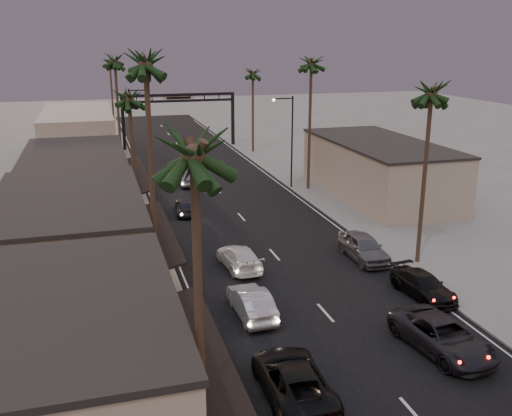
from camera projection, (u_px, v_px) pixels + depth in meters
ground at (233, 207)px, 50.07m from camera, size 200.00×200.00×0.00m
road at (220, 193)px, 54.68m from camera, size 14.00×120.00×0.02m
sidewalk_left at (115, 182)px, 58.60m from camera, size 5.00×92.00×0.12m
sidewalk_right at (290, 171)px, 63.63m from camera, size 5.00×92.00×0.12m
storefront_near at (63, 377)px, 20.05m from camera, size 8.00×12.00×5.50m
storefront_mid at (72, 245)px, 32.95m from camera, size 8.00×14.00×5.50m
storefront_far at (76, 184)px, 47.76m from camera, size 8.00×16.00×5.00m
storefront_dist at (79, 136)px, 68.82m from camera, size 8.00×20.00×6.00m
building_right at (378, 170)px, 53.07m from camera, size 8.00×18.00×5.00m
arch at (179, 107)px, 76.14m from camera, size 15.20×0.40×7.27m
streetlight_right at (289, 135)px, 55.00m from camera, size 2.13×0.30×9.00m
streetlight_left at (133, 122)px, 63.31m from camera, size 2.13×0.30×9.00m
palm_la at (194, 140)px, 15.98m from camera, size 3.20×3.20×13.20m
palm_lb at (145, 56)px, 27.40m from camera, size 3.20×3.20×15.20m
palm_lc at (129, 93)px, 41.14m from camera, size 3.20×3.20×12.20m
palm_ld at (114, 57)px, 58.09m from camera, size 3.20×3.20×14.20m
palm_ra at (432, 86)px, 34.35m from camera, size 3.20×3.20×13.20m
palm_rb at (311, 59)px, 52.51m from camera, size 3.20×3.20×14.20m
palm_rc at (253, 70)px, 71.49m from camera, size 3.20×3.20×12.20m
palm_far at (109, 60)px, 79.64m from camera, size 3.20×3.20×13.20m
oncoming_pickup at (293, 379)px, 23.40m from camera, size 2.77×5.66×1.55m
oncoming_silver at (251, 302)px, 30.26m from camera, size 1.73×4.66×1.52m
oncoming_white at (239, 257)px, 36.64m from camera, size 2.35×5.03×1.42m
oncoming_dgrey at (186, 206)px, 47.95m from camera, size 2.02×4.25×1.40m
oncoming_grey_far at (186, 178)px, 57.58m from camera, size 1.62×4.55×1.49m
curbside_near at (442, 336)px, 26.78m from camera, size 3.36×5.97×1.58m
curbside_black at (423, 285)px, 32.52m from camera, size 2.40×4.86×1.36m
curbside_grey at (364, 247)px, 38.02m from camera, size 2.03×5.03×1.71m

